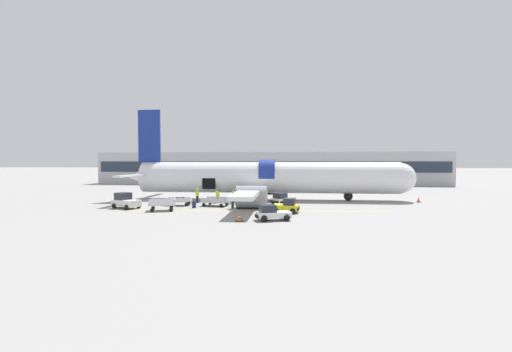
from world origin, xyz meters
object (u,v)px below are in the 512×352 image
object	(u,v)px
ground_crew_driver	(233,196)
ground_crew_helper	(254,197)
ground_crew_loader_b	(233,201)
ground_crew_supervisor	(246,196)
suitcase_on_tarmac_upright	(194,205)
ground_crew_marshal	(197,195)
baggage_tug_mid	(272,214)
baggage_cart_empty	(162,205)
baggage_tug_lead	(287,206)
baggage_cart_loading	(216,202)
ground_crew_loader_a	(218,196)
baggage_tug_spare	(282,199)
airplane	(264,178)
baggage_cart_queued	(179,201)
baggage_tug_rear	(125,202)

from	to	relation	value
ground_crew_driver	ground_crew_helper	world-z (taller)	ground_crew_helper
ground_crew_loader_b	ground_crew_supervisor	xyz separation A→B (m)	(0.91, 4.52, 0.04)
ground_crew_supervisor	suitcase_on_tarmac_upright	xyz separation A→B (m)	(-5.15, -4.62, -0.55)
ground_crew_marshal	baggage_tug_mid	bearing A→B (deg)	-50.16
baggage_cart_empty	ground_crew_driver	distance (m)	9.39
ground_crew_loader_b	ground_crew_driver	size ratio (longest dim) A/B	0.96
baggage_tug_lead	baggage_cart_loading	distance (m)	9.11
ground_crew_loader_a	ground_crew_marshal	bearing A→B (deg)	178.28
baggage_tug_spare	baggage_tug_lead	bearing A→B (deg)	-84.90
baggage_tug_mid	baggage_tug_spare	xyz separation A→B (m)	(0.62, 11.11, 0.02)
baggage_cart_empty	ground_crew_loader_b	xyz separation A→B (m)	(6.92, 2.45, 0.24)
baggage_cart_empty	ground_crew_marshal	xyz separation A→B (m)	(1.75, 7.04, 0.37)
airplane	baggage_tug_mid	distance (m)	16.19
airplane	ground_crew_driver	distance (m)	5.77
baggage_tug_spare	ground_crew_helper	distance (m)	3.37
baggage_tug_spare	ground_crew_helper	world-z (taller)	ground_crew_helper
baggage_tug_mid	suitcase_on_tarmac_upright	size ratio (longest dim) A/B	4.43
baggage_cart_queued	baggage_cart_empty	world-z (taller)	baggage_cart_empty
ground_crew_loader_b	suitcase_on_tarmac_upright	world-z (taller)	ground_crew_loader_b
baggage_tug_mid	baggage_tug_rear	bearing A→B (deg)	159.23
baggage_tug_rear	airplane	bearing A→B (deg)	34.17
airplane	baggage_tug_mid	world-z (taller)	airplane
baggage_cart_queued	ground_crew_driver	bearing A→B (deg)	24.02
baggage_tug_spare	baggage_tug_rear	bearing A→B (deg)	-163.66
ground_crew_helper	ground_crew_supervisor	bearing A→B (deg)	128.49
baggage_cart_empty	suitcase_on_tarmac_upright	distance (m)	3.57
baggage_cart_loading	ground_crew_marshal	distance (m)	4.16
baggage_cart_empty	ground_crew_driver	xyz separation A→B (m)	(6.25, 7.00, 0.28)
baggage_cart_loading	ground_crew_supervisor	world-z (taller)	ground_crew_supervisor
baggage_tug_spare	ground_crew_supervisor	bearing A→B (deg)	172.20
ground_crew_supervisor	baggage_cart_loading	bearing A→B (deg)	-137.92
baggage_tug_rear	ground_crew_driver	xyz separation A→B (m)	(10.94, 5.57, 0.14)
baggage_cart_queued	baggage_cart_empty	bearing A→B (deg)	-94.47
ground_crew_loader_b	ground_crew_marshal	world-z (taller)	ground_crew_marshal
baggage_cart_loading	baggage_cart_empty	size ratio (longest dim) A/B	1.09
baggage_cart_empty	suitcase_on_tarmac_upright	xyz separation A→B (m)	(2.67, 2.35, -0.27)
baggage_tug_lead	ground_crew_marshal	size ratio (longest dim) A/B	1.51
baggage_tug_spare	airplane	bearing A→B (deg)	117.56
airplane	ground_crew_loader_b	size ratio (longest dim) A/B	24.17
baggage_cart_empty	ground_crew_driver	world-z (taller)	ground_crew_driver
ground_crew_loader_b	ground_crew_helper	distance (m)	3.72
baggage_tug_lead	baggage_tug_mid	bearing A→B (deg)	-104.52
baggage_tug_spare	ground_crew_loader_b	size ratio (longest dim) A/B	1.89
baggage_tug_lead	ground_crew_marshal	world-z (taller)	ground_crew_marshal
baggage_cart_queued	suitcase_on_tarmac_upright	xyz separation A→B (m)	(2.33, -2.01, -0.15)
baggage_tug_spare	ground_crew_marshal	bearing A→B (deg)	176.36
baggage_cart_empty	ground_crew_loader_b	world-z (taller)	ground_crew_loader_b
airplane	ground_crew_marshal	xyz separation A→B (m)	(-7.94, -4.14, -1.91)
baggage_cart_loading	ground_crew_helper	bearing A→B (deg)	18.27
baggage_cart_loading	ground_crew_loader_a	xyz separation A→B (m)	(-0.43, 2.77, 0.42)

